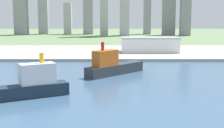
# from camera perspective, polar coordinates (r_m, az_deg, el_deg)

# --- Properties ---
(ground_plane) EXTENTS (2400.00, 2400.00, 0.00)m
(ground_plane) POSITION_cam_1_polar(r_m,az_deg,el_deg) (222.49, -5.09, -4.06)
(ground_plane) COLOR #5E7950
(water_bay) EXTENTS (840.00, 360.00, 0.15)m
(water_bay) POSITION_cam_1_polar(r_m,az_deg,el_deg) (164.81, -6.93, -8.65)
(water_bay) COLOR #385675
(water_bay) RESTS_ON ground
(industrial_pier) EXTENTS (840.00, 140.00, 2.50)m
(industrial_pier) POSITION_cam_1_polar(r_m,az_deg,el_deg) (409.39, -2.77, 2.01)
(industrial_pier) COLOR #9EA095
(industrial_pier) RESTS_ON ground
(cargo_ship) EXTENTS (54.52, 35.67, 25.53)m
(cargo_ship) POSITION_cam_1_polar(r_m,az_deg,el_deg) (201.59, -14.30, -3.55)
(cargo_ship) COLOR #192838
(cargo_ship) RESTS_ON water_bay
(container_barge) EXTENTS (46.96, 48.25, 26.53)m
(container_barge) POSITION_cam_1_polar(r_m,az_deg,el_deg) (266.05, -0.01, -0.29)
(container_barge) COLOR #2D3338
(container_barge) RESTS_ON water_bay
(warehouse_main) EXTENTS (67.23, 30.91, 17.46)m
(warehouse_main) POSITION_cam_1_polar(r_m,az_deg,el_deg) (401.48, 6.35, 3.27)
(warehouse_main) COLOR white
(warehouse_main) RESTS_ON industrial_pier
(distant_skyline) EXTENTS (374.36, 73.12, 156.12)m
(distant_skyline) POSITION_cam_1_polar(r_m,az_deg,el_deg) (735.26, -1.68, 9.97)
(distant_skyline) COLOR gray
(distant_skyline) RESTS_ON ground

